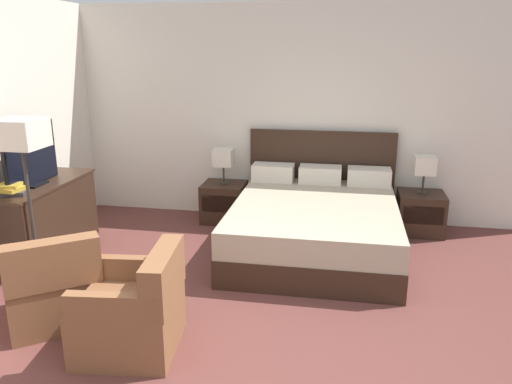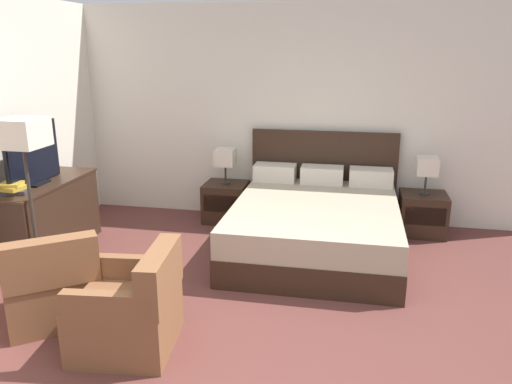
% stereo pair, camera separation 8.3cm
% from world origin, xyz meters
% --- Properties ---
extents(ground_plane, '(9.98, 9.98, 0.00)m').
position_xyz_m(ground_plane, '(0.00, 0.00, 0.00)').
color(ground_plane, brown).
extents(wall_back, '(6.30, 0.06, 2.63)m').
position_xyz_m(wall_back, '(0.00, 3.36, 1.31)').
color(wall_back, silver).
rests_on(wall_back, ground).
extents(bed, '(1.77, 2.11, 1.14)m').
position_xyz_m(bed, '(0.51, 2.29, 0.30)').
color(bed, '#332116').
rests_on(bed, ground).
extents(nightstand_left, '(0.52, 0.48, 0.48)m').
position_xyz_m(nightstand_left, '(-0.67, 3.03, 0.24)').
color(nightstand_left, '#332116').
rests_on(nightstand_left, ground).
extents(nightstand_right, '(0.52, 0.48, 0.48)m').
position_xyz_m(nightstand_right, '(1.70, 3.03, 0.24)').
color(nightstand_right, '#332116').
rests_on(nightstand_right, ground).
extents(table_lamp_left, '(0.24, 0.24, 0.44)m').
position_xyz_m(table_lamp_left, '(-0.67, 3.03, 0.81)').
color(table_lamp_left, '#332D28').
rests_on(table_lamp_left, nightstand_left).
extents(table_lamp_right, '(0.24, 0.24, 0.44)m').
position_xyz_m(table_lamp_right, '(1.70, 3.03, 0.81)').
color(table_lamp_right, '#332D28').
rests_on(table_lamp_right, nightstand_right).
extents(dresser, '(0.51, 1.36, 0.77)m').
position_xyz_m(dresser, '(-2.27, 1.68, 0.40)').
color(dresser, '#332116').
rests_on(dresser, ground).
extents(tv, '(0.18, 0.81, 0.62)m').
position_xyz_m(tv, '(-2.27, 1.59, 1.07)').
color(tv, black).
rests_on(tv, dresser).
extents(book_red_cover, '(0.28, 0.20, 0.04)m').
position_xyz_m(book_red_cover, '(-2.26, 1.24, 0.79)').
color(book_red_cover, '#383333').
rests_on(book_red_cover, dresser).
extents(book_blue_cover, '(0.25, 0.22, 0.04)m').
position_xyz_m(book_blue_cover, '(-2.28, 1.24, 0.83)').
color(book_blue_cover, gold).
rests_on(book_blue_cover, book_red_cover).
extents(book_small_top, '(0.22, 0.22, 0.03)m').
position_xyz_m(book_small_top, '(-2.28, 1.24, 0.87)').
color(book_small_top, gold).
rests_on(book_small_top, book_blue_cover).
extents(armchair_by_window, '(0.96, 0.96, 0.76)m').
position_xyz_m(armchair_by_window, '(-1.42, 0.46, 0.28)').
color(armchair_by_window, brown).
rests_on(armchair_by_window, ground).
extents(armchair_companion, '(0.76, 0.75, 0.76)m').
position_xyz_m(armchair_companion, '(-0.64, 0.21, 0.28)').
color(armchair_companion, brown).
rests_on(armchair_companion, ground).
extents(floor_lamp, '(0.37, 0.37, 1.52)m').
position_xyz_m(floor_lamp, '(-1.97, 1.07, 1.30)').
color(floor_lamp, '#332D28').
rests_on(floor_lamp, ground).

